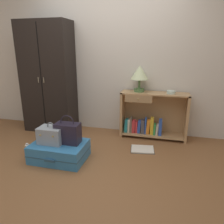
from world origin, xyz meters
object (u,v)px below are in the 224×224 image
bowl (171,92)px  train_case (51,135)px  suitcase_large (60,151)px  table_lamp (140,74)px  wardrobe (48,78)px  bookshelf (151,117)px  bottle (28,150)px  open_book_on_floor (142,149)px  handbag (68,133)px

bowl → train_case: bowl is taller
suitcase_large → table_lamp: bearing=50.2°
wardrobe → suitcase_large: size_ratio=2.62×
bookshelf → bottle: (-1.64, -1.10, -0.28)m
bookshelf → open_book_on_floor: 0.65m
handbag → bottle: bearing=-175.7°
suitcase_large → open_book_on_floor: (1.08, 0.56, -0.11)m
bookshelf → train_case: (-1.24, -1.11, -0.01)m
wardrobe → bottle: bearing=-80.0°
bottle → open_book_on_floor: (1.58, 0.56, -0.07)m
table_lamp → wardrobe: bearing=-176.9°
bookshelf → train_case: bearing=-138.2°
suitcase_large → bottle: size_ratio=4.10×
suitcase_large → bottle: bearing=-179.8°
bottle → wardrobe: bearing=100.0°
bottle → open_book_on_floor: size_ratio=0.46×
table_lamp → open_book_on_floor: bearing=-74.8°
bookshelf → open_book_on_floor: bearing=-96.9°
train_case → handbag: size_ratio=0.84×
wardrobe → open_book_on_floor: bearing=-15.0°
suitcase_large → bookshelf: bearing=43.9°
wardrobe → open_book_on_floor: (1.76, -0.47, -0.95)m
table_lamp → train_case: (-1.02, -1.12, -0.72)m
bookshelf → table_lamp: (-0.22, 0.01, 0.71)m
wardrobe → table_lamp: 1.61m
bowl → wardrobe: bearing=-178.6°
train_case → bottle: size_ratio=1.85×
wardrobe → bowl: bearing=1.4°
bowl → open_book_on_floor: 1.01m
bookshelf → suitcase_large: 1.60m
bookshelf → bowl: bearing=-4.2°
bookshelf → bowl: (0.30, -0.02, 0.44)m
bookshelf → bottle: size_ratio=6.14×
bottle → train_case: bearing=-1.2°
wardrobe → open_book_on_floor: size_ratio=4.96×
open_book_on_floor → bookshelf: bearing=83.1°
train_case → bottle: (-0.40, 0.01, -0.27)m
bowl → bottle: (-1.94, -1.08, -0.72)m
train_case → open_book_on_floor: train_case is taller
wardrobe → handbag: size_ratio=4.89×
handbag → bottle: handbag is taller
wardrobe → train_case: size_ratio=5.82×
table_lamp → handbag: (-0.81, -1.07, -0.69)m
bowl → suitcase_large: size_ratio=0.18×
table_lamp → open_book_on_floor: size_ratio=1.11×
bowl → suitcase_large: bowl is taller
open_book_on_floor → table_lamp: bearing=105.2°
table_lamp → handbag: 1.50m
bowl → bookshelf: bearing=175.8°
wardrobe → table_lamp: bearing=3.1°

